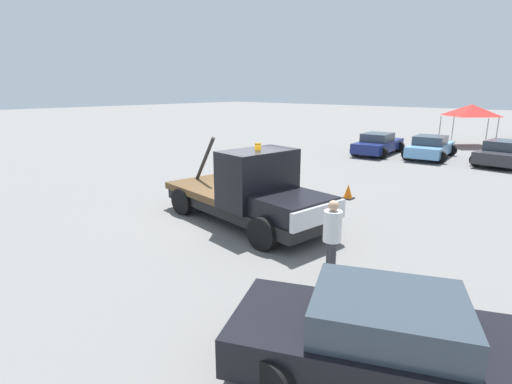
% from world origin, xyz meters
% --- Properties ---
extents(ground_plane, '(160.00, 160.00, 0.00)m').
position_xyz_m(ground_plane, '(0.00, 0.00, 0.00)').
color(ground_plane, slate).
extents(tow_truck, '(6.23, 2.89, 2.53)m').
position_xyz_m(tow_truck, '(0.38, -0.05, 0.98)').
color(tow_truck, black).
rests_on(tow_truck, ground).
extents(foreground_car, '(5.17, 3.72, 1.34)m').
position_xyz_m(foreground_car, '(6.50, -3.66, 0.65)').
color(foreground_car, black).
rests_on(foreground_car, ground).
extents(person_near_truck, '(0.39, 0.39, 1.77)m').
position_xyz_m(person_near_truck, '(4.04, -1.47, 1.02)').
color(person_near_truck, '#38383D').
rests_on(person_near_truck, ground).
extents(parked_car_navy, '(2.67, 4.87, 1.34)m').
position_xyz_m(parked_car_navy, '(-2.86, 15.17, 0.65)').
color(parked_car_navy, navy).
rests_on(parked_car_navy, ground).
extents(parked_car_skyblue, '(2.83, 4.84, 1.34)m').
position_xyz_m(parked_car_skyblue, '(0.09, 15.91, 0.65)').
color(parked_car_skyblue, '#669ED1').
rests_on(parked_car_skyblue, ground).
extents(parked_car_charcoal, '(2.77, 4.83, 1.34)m').
position_xyz_m(parked_car_charcoal, '(3.90, 16.39, 0.65)').
color(parked_car_charcoal, '#2D2D33').
rests_on(parked_car_charcoal, ground).
extents(canopy_tent_red, '(3.09, 3.09, 2.94)m').
position_xyz_m(canopy_tent_red, '(0.21, 23.13, 2.52)').
color(canopy_tent_red, '#9E9EA3').
rests_on(canopy_tent_red, ground).
extents(traffic_cone, '(0.40, 0.40, 0.55)m').
position_xyz_m(traffic_cone, '(1.04, 4.59, 0.25)').
color(traffic_cone, black).
rests_on(traffic_cone, ground).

